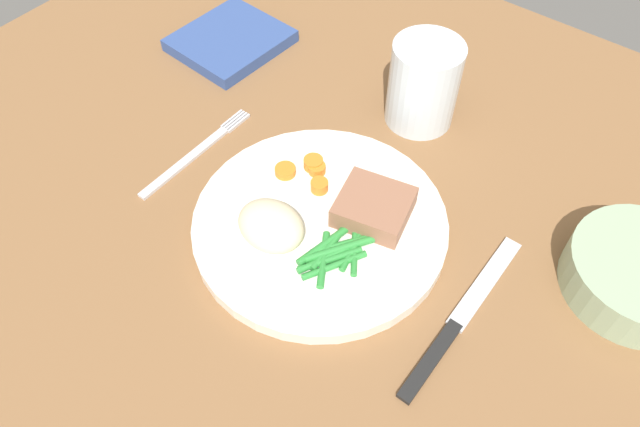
{
  "coord_description": "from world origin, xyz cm",
  "views": [
    {
      "loc": [
        18.43,
        -32.57,
        51.45
      ],
      "look_at": [
        -3.84,
        -3.8,
        4.6
      ],
      "focal_mm": 33.62,
      "sensor_mm": 36.0,
      "label": 1
    }
  ],
  "objects_px": {
    "meat_portion": "(372,204)",
    "water_glass": "(423,89)",
    "salad_bowl": "(640,273)",
    "dinner_plate": "(320,224)",
    "knife": "(460,318)",
    "napkin": "(231,41)",
    "fork": "(196,153)"
  },
  "relations": [
    {
      "from": "meat_portion",
      "to": "salad_bowl",
      "type": "bearing_deg",
      "value": 19.85
    },
    {
      "from": "knife",
      "to": "salad_bowl",
      "type": "relative_size",
      "value": 1.52
    },
    {
      "from": "meat_portion",
      "to": "water_glass",
      "type": "xyz_separation_m",
      "value": [
        -0.04,
        0.16,
        0.02
      ]
    },
    {
      "from": "meat_portion",
      "to": "napkin",
      "type": "xyz_separation_m",
      "value": [
        -0.32,
        0.13,
        -0.02
      ]
    },
    {
      "from": "meat_portion",
      "to": "fork",
      "type": "distance_m",
      "value": 0.22
    },
    {
      "from": "knife",
      "to": "meat_portion",
      "type": "bearing_deg",
      "value": 164.08
    },
    {
      "from": "fork",
      "to": "water_glass",
      "type": "relative_size",
      "value": 1.64
    },
    {
      "from": "dinner_plate",
      "to": "water_glass",
      "type": "xyz_separation_m",
      "value": [
        -0.01,
        0.2,
        0.04
      ]
    },
    {
      "from": "salad_bowl",
      "to": "napkin",
      "type": "relative_size",
      "value": 1.0
    },
    {
      "from": "salad_bowl",
      "to": "napkin",
      "type": "bearing_deg",
      "value": 175.82
    },
    {
      "from": "meat_portion",
      "to": "salad_bowl",
      "type": "distance_m",
      "value": 0.26
    },
    {
      "from": "fork",
      "to": "knife",
      "type": "relative_size",
      "value": 0.81
    },
    {
      "from": "dinner_plate",
      "to": "fork",
      "type": "bearing_deg",
      "value": -179.16
    },
    {
      "from": "water_glass",
      "to": "salad_bowl",
      "type": "bearing_deg",
      "value": -14.85
    },
    {
      "from": "meat_portion",
      "to": "salad_bowl",
      "type": "height_order",
      "value": "salad_bowl"
    },
    {
      "from": "dinner_plate",
      "to": "salad_bowl",
      "type": "relative_size",
      "value": 1.92
    },
    {
      "from": "meat_portion",
      "to": "knife",
      "type": "bearing_deg",
      "value": -18.48
    },
    {
      "from": "dinner_plate",
      "to": "knife",
      "type": "distance_m",
      "value": 0.17
    },
    {
      "from": "dinner_plate",
      "to": "knife",
      "type": "bearing_deg",
      "value": -0.99
    },
    {
      "from": "water_glass",
      "to": "salad_bowl",
      "type": "relative_size",
      "value": 0.75
    },
    {
      "from": "napkin",
      "to": "salad_bowl",
      "type": "bearing_deg",
      "value": -4.18
    },
    {
      "from": "dinner_plate",
      "to": "salad_bowl",
      "type": "distance_m",
      "value": 0.3
    },
    {
      "from": "dinner_plate",
      "to": "water_glass",
      "type": "bearing_deg",
      "value": 92.58
    },
    {
      "from": "napkin",
      "to": "knife",
      "type": "bearing_deg",
      "value": -21.01
    },
    {
      "from": "knife",
      "to": "napkin",
      "type": "bearing_deg",
      "value": 161.56
    },
    {
      "from": "dinner_plate",
      "to": "meat_portion",
      "type": "bearing_deg",
      "value": 49.4
    },
    {
      "from": "meat_portion",
      "to": "water_glass",
      "type": "relative_size",
      "value": 0.69
    },
    {
      "from": "meat_portion",
      "to": "knife",
      "type": "relative_size",
      "value": 0.34
    },
    {
      "from": "salad_bowl",
      "to": "dinner_plate",
      "type": "bearing_deg",
      "value": -155.17
    },
    {
      "from": "knife",
      "to": "dinner_plate",
      "type": "bearing_deg",
      "value": -178.43
    },
    {
      "from": "dinner_plate",
      "to": "salad_bowl",
      "type": "height_order",
      "value": "salad_bowl"
    },
    {
      "from": "fork",
      "to": "knife",
      "type": "bearing_deg",
      "value": -3.05
    }
  ]
}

